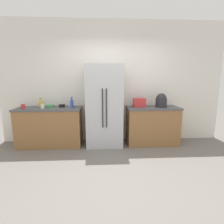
% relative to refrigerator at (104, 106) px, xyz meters
% --- Properties ---
extents(ground_plane, '(10.87, 10.87, 0.00)m').
position_rel_refrigerator_xyz_m(ground_plane, '(0.21, -1.28, -0.93)').
color(ground_plane, slate).
extents(kitchen_back_panel, '(5.43, 0.10, 2.91)m').
position_rel_refrigerator_xyz_m(kitchen_back_panel, '(0.21, 0.38, 0.53)').
color(kitchen_back_panel, silver).
rests_on(kitchen_back_panel, ground_plane).
extents(counter_left, '(1.46, 0.61, 0.90)m').
position_rel_refrigerator_xyz_m(counter_left, '(-1.27, 0.03, -0.48)').
color(counter_left, olive).
rests_on(counter_left, ground_plane).
extents(counter_right, '(1.22, 0.61, 0.90)m').
position_rel_refrigerator_xyz_m(counter_right, '(1.15, 0.03, -0.48)').
color(counter_right, olive).
rests_on(counter_right, ground_plane).
extents(refrigerator, '(0.82, 0.64, 1.86)m').
position_rel_refrigerator_xyz_m(refrigerator, '(0.00, 0.00, 0.00)').
color(refrigerator, '#B7BABF').
rests_on(refrigerator, ground_plane).
extents(toaster, '(0.28, 0.17, 0.21)m').
position_rel_refrigerator_xyz_m(toaster, '(0.83, 0.05, 0.07)').
color(toaster, red).
rests_on(toaster, counter_right).
extents(rice_cooker, '(0.26, 0.26, 0.32)m').
position_rel_refrigerator_xyz_m(rice_cooker, '(1.33, -0.01, 0.12)').
color(rice_cooker, '#262628').
rests_on(rice_cooker, counter_right).
extents(bottle_a, '(0.07, 0.07, 0.21)m').
position_rel_refrigerator_xyz_m(bottle_a, '(-1.50, 0.19, 0.05)').
color(bottle_a, yellow).
rests_on(bottle_a, counter_left).
extents(bottle_b, '(0.07, 0.07, 0.24)m').
position_rel_refrigerator_xyz_m(bottle_b, '(-0.74, 0.03, 0.06)').
color(bottle_b, blue).
rests_on(bottle_b, counter_left).
extents(cup_a, '(0.07, 0.07, 0.10)m').
position_rel_refrigerator_xyz_m(cup_a, '(-1.37, -0.07, 0.02)').
color(cup_a, white).
rests_on(cup_a, counter_left).
extents(cup_b, '(0.09, 0.09, 0.10)m').
position_rel_refrigerator_xyz_m(cup_b, '(-1.81, -0.03, 0.01)').
color(cup_b, red).
rests_on(cup_b, counter_left).
extents(bowl_a, '(0.20, 0.20, 0.05)m').
position_rel_refrigerator_xyz_m(bowl_a, '(-1.26, 0.11, -0.01)').
color(bowl_a, green).
rests_on(bowl_a, counter_left).
extents(bowl_b, '(0.15, 0.15, 0.06)m').
position_rel_refrigerator_xyz_m(bowl_b, '(-0.99, 0.14, -0.01)').
color(bowl_b, black).
rests_on(bowl_b, counter_left).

